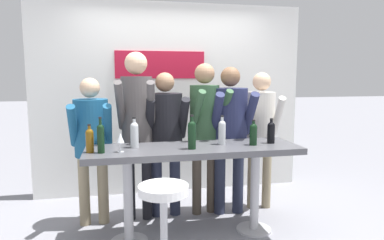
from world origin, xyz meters
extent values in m
plane|color=gray|center=(0.00, 0.00, 0.00)|extent=(40.00, 40.00, 0.00)
cube|color=silver|center=(0.00, 1.47, 1.29)|extent=(3.67, 0.10, 2.57)
cube|color=#B2142D|center=(-0.15, 1.41, 1.75)|extent=(1.19, 0.02, 0.36)
cube|color=#4C4C51|center=(0.00, 0.00, 0.89)|extent=(2.07, 0.62, 0.06)
cylinder|color=#B2B2B7|center=(-0.64, 0.00, 0.45)|extent=(0.09, 0.09, 0.86)
cylinder|color=#B2B2B7|center=(0.64, 0.00, 0.45)|extent=(0.09, 0.09, 0.86)
cylinder|color=#B2B2B7|center=(0.64, 0.00, 0.01)|extent=(0.36, 0.36, 0.02)
cylinder|color=#B2B2B7|center=(-0.38, -0.62, 0.37)|extent=(0.06, 0.06, 0.69)
cylinder|color=white|center=(-0.38, -0.62, 0.72)|extent=(0.40, 0.40, 0.07)
cylinder|color=gray|center=(-1.10, 0.52, 0.38)|extent=(0.11, 0.11, 0.76)
cylinder|color=gray|center=(-0.90, 0.52, 0.38)|extent=(0.11, 0.11, 0.76)
cylinder|color=#19517A|center=(-1.00, 0.52, 1.06)|extent=(0.37, 0.37, 0.60)
sphere|color=#D6AD89|center=(-1.00, 0.52, 1.48)|extent=(0.21, 0.21, 0.21)
cylinder|color=#19517A|center=(-1.16, 0.37, 1.10)|extent=(0.10, 0.37, 0.47)
cylinder|color=#19517A|center=(-0.82, 0.38, 1.10)|extent=(0.10, 0.37, 0.47)
cylinder|color=black|center=(-0.61, 0.56, 0.45)|extent=(0.11, 0.11, 0.89)
cylinder|color=black|center=(-0.43, 0.54, 0.45)|extent=(0.11, 0.11, 0.89)
cylinder|color=#514C4C|center=(-0.52, 0.55, 1.25)|extent=(0.37, 0.37, 0.71)
sphere|color=#D6AD89|center=(-0.52, 0.55, 1.74)|extent=(0.24, 0.24, 0.24)
cylinder|color=#514C4C|center=(-0.69, 0.39, 1.30)|extent=(0.12, 0.42, 0.54)
cylinder|color=#514C4C|center=(-0.38, 0.36, 1.30)|extent=(0.12, 0.42, 0.54)
cylinder|color=#23283D|center=(-0.31, 0.59, 0.39)|extent=(0.12, 0.12, 0.79)
cylinder|color=#23283D|center=(-0.10, 0.59, 0.39)|extent=(0.12, 0.12, 0.79)
cylinder|color=black|center=(-0.20, 0.59, 1.10)|extent=(0.39, 0.39, 0.62)
sphere|color=#9E7556|center=(-0.20, 0.59, 1.54)|extent=(0.21, 0.21, 0.21)
cylinder|color=black|center=(-0.39, 0.44, 1.14)|extent=(0.10, 0.38, 0.49)
cylinder|color=black|center=(-0.02, 0.44, 1.14)|extent=(0.10, 0.38, 0.49)
cylinder|color=#473D33|center=(0.15, 0.55, 0.42)|extent=(0.11, 0.11, 0.84)
cylinder|color=#473D33|center=(0.33, 0.58, 0.42)|extent=(0.11, 0.11, 0.84)
cylinder|color=#335638|center=(0.24, 0.57, 1.17)|extent=(0.38, 0.38, 0.66)
sphere|color=#9E7556|center=(0.24, 0.57, 1.63)|extent=(0.23, 0.23, 0.23)
cylinder|color=#335638|center=(0.11, 0.38, 1.22)|extent=(0.14, 0.40, 0.51)
cylinder|color=#335638|center=(0.43, 0.43, 1.22)|extent=(0.14, 0.40, 0.51)
cylinder|color=#23283D|center=(0.42, 0.51, 0.41)|extent=(0.13, 0.13, 0.82)
cylinder|color=#23283D|center=(0.64, 0.50, 0.41)|extent=(0.13, 0.13, 0.82)
cylinder|color=#23284C|center=(0.53, 0.51, 1.14)|extent=(0.42, 0.42, 0.65)
sphere|color=brown|center=(0.53, 0.51, 1.59)|extent=(0.22, 0.22, 0.22)
cylinder|color=#23284C|center=(0.33, 0.36, 1.19)|extent=(0.12, 0.40, 0.51)
cylinder|color=#23284C|center=(0.71, 0.34, 1.19)|extent=(0.12, 0.40, 0.51)
cylinder|color=gray|center=(0.85, 0.60, 0.39)|extent=(0.11, 0.11, 0.79)
cylinder|color=gray|center=(1.03, 0.57, 0.39)|extent=(0.11, 0.11, 0.79)
cylinder|color=beige|center=(0.94, 0.59, 1.10)|extent=(0.38, 0.38, 0.62)
sphere|color=#D6AD89|center=(0.94, 0.59, 1.54)|extent=(0.21, 0.21, 0.21)
cylinder|color=beige|center=(0.76, 0.46, 1.15)|extent=(0.14, 0.38, 0.48)
cylinder|color=beige|center=(1.07, 0.41, 1.15)|extent=(0.14, 0.38, 0.48)
cylinder|color=brown|center=(-0.97, -0.05, 1.01)|extent=(0.07, 0.07, 0.18)
sphere|color=brown|center=(-0.97, -0.05, 1.10)|extent=(0.07, 0.07, 0.07)
cylinder|color=brown|center=(-0.97, -0.05, 1.13)|extent=(0.03, 0.03, 0.06)
cylinder|color=black|center=(-0.97, -0.05, 1.17)|extent=(0.03, 0.03, 0.01)
cylinder|color=black|center=(0.59, -0.04, 1.01)|extent=(0.07, 0.07, 0.18)
sphere|color=black|center=(0.59, -0.04, 1.10)|extent=(0.07, 0.07, 0.07)
cylinder|color=black|center=(0.59, -0.04, 1.13)|extent=(0.03, 0.03, 0.06)
cylinder|color=black|center=(0.59, -0.04, 1.17)|extent=(0.03, 0.03, 0.01)
cylinder|color=#B7BCC1|center=(0.30, 0.05, 1.02)|extent=(0.07, 0.07, 0.21)
sphere|color=#B7BCC1|center=(0.30, 0.05, 1.13)|extent=(0.07, 0.07, 0.07)
cylinder|color=#B7BCC1|center=(0.30, 0.05, 1.16)|extent=(0.03, 0.03, 0.07)
cylinder|color=black|center=(0.30, 0.05, 1.21)|extent=(0.03, 0.03, 0.02)
cylinder|color=black|center=(-0.04, -0.10, 1.03)|extent=(0.08, 0.08, 0.23)
sphere|color=black|center=(-0.04, -0.10, 1.15)|extent=(0.08, 0.08, 0.08)
cylinder|color=black|center=(-0.04, -0.10, 1.19)|extent=(0.03, 0.03, 0.08)
cylinder|color=black|center=(-0.04, -0.10, 1.24)|extent=(0.03, 0.03, 0.02)
cylinder|color=#B7BCC1|center=(-0.57, 0.08, 1.02)|extent=(0.08, 0.08, 0.21)
sphere|color=#B7BCC1|center=(-0.57, 0.08, 1.13)|extent=(0.08, 0.08, 0.08)
cylinder|color=#B7BCC1|center=(-0.57, 0.08, 1.16)|extent=(0.03, 0.03, 0.07)
cylinder|color=black|center=(-0.57, 0.08, 1.21)|extent=(0.03, 0.03, 0.02)
cylinder|color=black|center=(-0.87, -0.10, 1.03)|extent=(0.06, 0.06, 0.23)
sphere|color=black|center=(-0.87, -0.10, 1.15)|extent=(0.06, 0.06, 0.06)
cylinder|color=black|center=(-0.87, -0.10, 1.19)|extent=(0.02, 0.02, 0.08)
cylinder|color=black|center=(-0.87, -0.10, 1.24)|extent=(0.03, 0.03, 0.02)
cylinder|color=black|center=(0.81, 0.01, 1.01)|extent=(0.08, 0.08, 0.18)
sphere|color=black|center=(0.81, 0.01, 1.10)|extent=(0.08, 0.08, 0.08)
cylinder|color=black|center=(0.81, 0.01, 1.13)|extent=(0.03, 0.03, 0.06)
cylinder|color=black|center=(0.81, 0.01, 1.17)|extent=(0.03, 0.03, 0.01)
cylinder|color=silver|center=(-0.70, -0.10, 0.92)|extent=(0.06, 0.06, 0.01)
cylinder|color=silver|center=(-0.70, -0.10, 0.97)|extent=(0.01, 0.01, 0.08)
cone|color=silver|center=(-0.70, -0.10, 1.05)|extent=(0.07, 0.07, 0.09)
camera|label=1|loc=(-0.69, -3.19, 1.61)|focal=32.00mm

